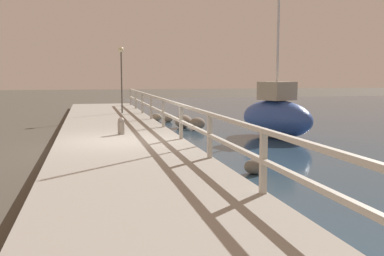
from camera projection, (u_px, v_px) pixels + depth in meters
The scene contains 11 objects.
ground_plane at pixel (121, 150), 13.14m from camera, with size 120.00×120.00×0.00m, color #4C473D.
dock_walkway at pixel (121, 146), 13.12m from camera, with size 3.78×36.00×0.29m.
railing at pixel (181, 115), 13.43m from camera, with size 0.10×32.50×1.06m.
boulder_upstream at pixel (183, 121), 18.83m from camera, with size 0.73×0.66×0.55m.
boulder_water_edge at pixel (157, 117), 21.69m from camera, with size 0.48×0.44×0.36m.
boulder_mid_strip at pixel (168, 119), 21.13m from camera, with size 0.42×0.38×0.31m.
boulder_near_dock at pixel (254, 167), 9.96m from camera, with size 0.44×0.40×0.33m.
boulder_downstream at pixel (197, 123), 18.29m from camera, with size 0.65×0.58×0.48m.
mooring_bollard at pixel (121, 126), 14.48m from camera, with size 0.22×0.22×0.55m.
dock_lamp at pixel (121, 64), 22.51m from camera, with size 0.27×0.27×3.32m.
sailboat_blue at pixel (276, 115), 15.82m from camera, with size 2.39×3.47×6.57m.
Camera 1 is at (-0.93, -13.11, 2.17)m, focal length 42.00 mm.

